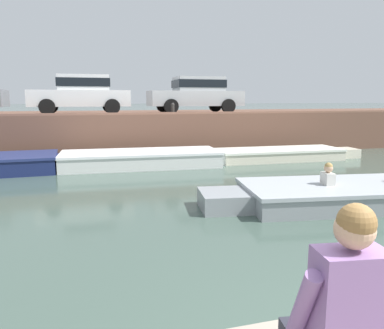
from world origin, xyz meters
TOP-DOWN VIEW (x-y plane):
  - ground_plane at (0.00, 6.21)m, footprint 400.00×400.00m
  - far_quay_wall at (0.00, 15.41)m, footprint 60.00×6.00m
  - far_wall_coping at (0.00, 12.53)m, footprint 60.00×0.24m
  - boat_moored_central_white at (-0.08, 10.63)m, footprint 6.46×2.27m
  - boat_moored_east_cream at (5.13, 10.60)m, footprint 5.77×1.81m
  - motorboat_passing at (3.36, 4.67)m, footprint 6.28×2.69m
  - car_left_inner_white at (-2.23, 13.96)m, footprint 3.89×1.88m
  - car_centre_silver at (2.62, 13.96)m, footprint 4.06×1.93m
  - mooring_bollard_mid at (1.25, 12.66)m, footprint 0.15×0.15m
  - person_seated_left at (-0.91, -0.54)m, footprint 0.57×0.57m

SIDE VIEW (x-z plane):
  - ground_plane at x=0.00m, z-range 0.00..0.00m
  - boat_moored_east_cream at x=5.13m, z-range 0.00..0.43m
  - motorboat_passing at x=3.36m, z-range -0.24..0.71m
  - boat_moored_central_white at x=-0.08m, z-range 0.00..0.53m
  - far_quay_wall at x=0.00m, z-range 0.00..1.70m
  - person_seated_left at x=-0.91m, z-range 0.71..1.67m
  - far_wall_coping at x=0.00m, z-range 1.70..1.78m
  - mooring_bollard_mid at x=1.25m, z-range 1.72..2.16m
  - car_left_inner_white at x=-2.23m, z-range 1.78..3.32m
  - car_centre_silver at x=2.62m, z-range 1.78..3.32m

